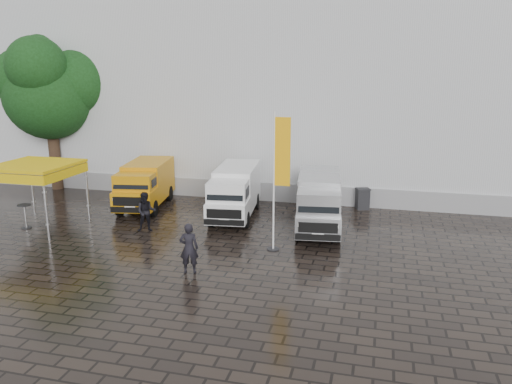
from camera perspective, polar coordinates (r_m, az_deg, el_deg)
ground at (r=19.56m, az=-1.60°, el=-7.00°), size 120.00×120.00×0.00m
exhibition_hall at (r=33.71m, az=9.34°, el=12.10°), size 44.00×16.00×12.00m
hall_plinth at (r=26.50m, az=7.28°, el=-0.34°), size 44.00×0.15×1.00m
van_yellow at (r=26.18m, az=-12.55°, el=0.70°), size 2.72×5.18×2.28m
van_white at (r=23.97m, az=-2.43°, el=-0.11°), size 2.42×5.58×2.34m
van_silver at (r=22.27m, az=7.18°, el=-1.27°), size 2.47×5.64×2.37m
canopy_tent at (r=24.01m, az=-24.00°, el=2.53°), size 3.20×3.20×2.93m
flagpole at (r=19.06m, az=2.60°, el=2.09°), size 0.88×0.50×5.46m
tree at (r=31.56m, az=-22.63°, el=10.76°), size 5.04×5.04×9.05m
cocktail_table at (r=24.60m, az=-24.86°, el=-2.55°), size 0.60×0.60×1.10m
wheelie_bin at (r=25.98m, az=12.08°, el=-0.74°), size 0.82×0.82×1.08m
person_front at (r=17.63m, az=-7.67°, el=-6.38°), size 0.75×0.59×1.81m
person_tent at (r=22.38m, az=-12.44°, el=-2.23°), size 1.05×0.95×1.76m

